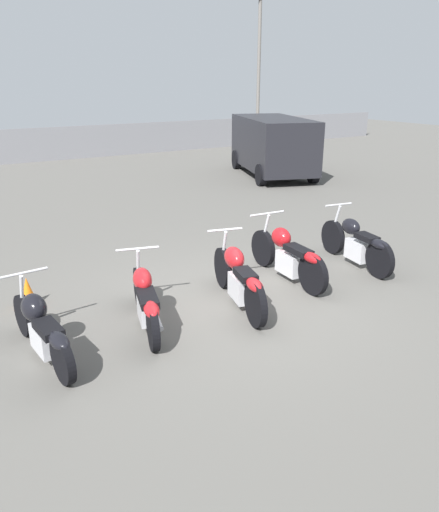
{
  "coord_description": "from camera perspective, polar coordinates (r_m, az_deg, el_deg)",
  "views": [
    {
      "loc": [
        -3.89,
        -6.0,
        3.32
      ],
      "look_at": [
        0.0,
        0.37,
        0.65
      ],
      "focal_mm": 35.0,
      "sensor_mm": 36.0,
      "label": 1
    }
  ],
  "objects": [
    {
      "name": "motorcycle_slot_2",
      "position": [
        7.59,
        2.21,
        -2.54
      ],
      "size": [
        0.76,
        2.13,
        1.04
      ],
      "rotation": [
        0.0,
        0.0,
        -0.24
      ],
      "color": "black",
      "rests_on": "ground_plane"
    },
    {
      "name": "motorcycle_slot_3",
      "position": [
        8.65,
        7.83,
        0.1
      ],
      "size": [
        0.7,
        2.17,
        1.04
      ],
      "rotation": [
        0.0,
        0.0,
        -0.07
      ],
      "color": "black",
      "rests_on": "ground_plane"
    },
    {
      "name": "fence_back",
      "position": [
        22.44,
        -21.65,
        11.61
      ],
      "size": [
        40.0,
        0.04,
        1.39
      ],
      "color": "gray",
      "rests_on": "ground_plane"
    },
    {
      "name": "traffic_cone_far",
      "position": [
        8.21,
        -21.08,
        -3.81
      ],
      "size": [
        0.27,
        0.27,
        0.46
      ],
      "color": "orange",
      "rests_on": "ground_plane"
    },
    {
      "name": "parked_van",
      "position": [
        18.17,
        6.1,
        12.64
      ],
      "size": [
        3.29,
        4.88,
        2.02
      ],
      "rotation": [
        0.0,
        0.0,
        -0.34
      ],
      "color": "black",
      "rests_on": "ground_plane"
    },
    {
      "name": "ground_plane",
      "position": [
        7.88,
        1.42,
        -5.24
      ],
      "size": [
        60.0,
        60.0,
        0.0
      ],
      "primitive_type": "plane",
      "color": "#5B5954"
    },
    {
      "name": "light_pole_left",
      "position": [
        25.26,
        4.53,
        21.54
      ],
      "size": [
        0.7,
        0.35,
        6.99
      ],
      "color": "slate",
      "rests_on": "ground_plane"
    },
    {
      "name": "motorcycle_slot_4",
      "position": [
        9.58,
        15.43,
        1.4
      ],
      "size": [
        0.63,
        2.08,
        1.04
      ],
      "rotation": [
        0.0,
        0.0,
        -0.16
      ],
      "color": "black",
      "rests_on": "ground_plane"
    },
    {
      "name": "motorcycle_slot_1",
      "position": [
        7.04,
        -8.46,
        -4.93
      ],
      "size": [
        0.79,
        1.95,
        0.97
      ],
      "rotation": [
        0.0,
        0.0,
        -0.27
      ],
      "color": "black",
      "rests_on": "ground_plane"
    },
    {
      "name": "motorcycle_slot_0",
      "position": [
        6.59,
        -19.65,
        -7.81
      ],
      "size": [
        0.72,
        2.01,
        0.94
      ],
      "rotation": [
        0.0,
        0.0,
        0.1
      ],
      "color": "black",
      "rests_on": "ground_plane"
    }
  ]
}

